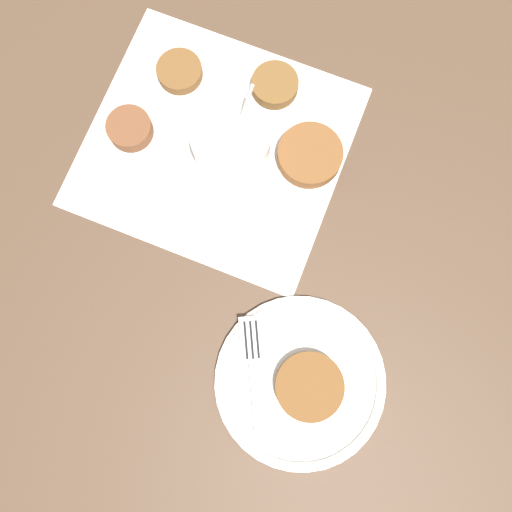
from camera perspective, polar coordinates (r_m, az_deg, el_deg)
The scene contains 10 objects.
ground_plane at distance 0.70m, azimuth -4.35°, elevation 10.99°, with size 4.00×4.00×0.00m, color #4C3828.
napkin at distance 0.70m, azimuth -4.61°, elevation 12.45°, with size 0.39×0.36×0.00m.
sauce_bowl at distance 0.67m, azimuth -2.88°, elevation 12.80°, with size 0.11×0.10×0.11m.
fritter_0 at distance 0.72m, azimuth -14.23°, elevation 13.93°, with size 0.06×0.06×0.02m.
fritter_1 at distance 0.68m, azimuth 6.17°, elevation 11.37°, with size 0.09×0.09×0.02m.
fritter_2 at distance 0.73m, azimuth 2.16°, elevation 18.94°, with size 0.07×0.07×0.02m.
fritter_3 at distance 0.75m, azimuth -8.73°, elevation 20.13°, with size 0.06×0.06×0.02m.
serving_plate at distance 0.64m, azimuth 5.06°, elevation -14.08°, with size 0.21×0.21×0.02m.
fritter_on_plate at distance 0.63m, azimuth 6.13°, elevation -14.60°, with size 0.08×0.08×0.01m.
fork at distance 0.63m, azimuth -0.27°, elevation -12.30°, with size 0.10×0.14×0.00m.
Camera 1 is at (-0.17, 0.19, 0.65)m, focal length 35.00 mm.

